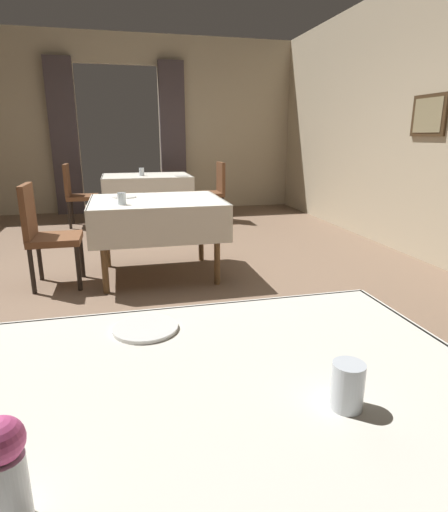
{
  "coord_description": "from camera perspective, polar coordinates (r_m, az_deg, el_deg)",
  "views": [
    {
      "loc": [
        -0.05,
        -3.78,
        1.33
      ],
      "look_at": [
        0.9,
        0.1,
        0.19
      ],
      "focal_mm": 29.59,
      "sensor_mm": 36.0,
      "label": 1
    }
  ],
  "objects": [
    {
      "name": "wall_back",
      "position": [
        7.97,
        -13.97,
        16.86
      ],
      "size": [
        6.4,
        0.27,
        3.0
      ],
      "color": "beige",
      "rests_on": "ground"
    },
    {
      "name": "glass_near_c",
      "position": [
        1.0,
        16.36,
        -16.48
      ],
      "size": [
        0.07,
        0.07,
        0.11
      ],
      "primitive_type": "cylinder",
      "color": "silver",
      "rests_on": "dining_table_near"
    },
    {
      "name": "chair_mid_left",
      "position": [
        4.07,
        -23.07,
        3.15
      ],
      "size": [
        0.44,
        0.44,
        0.93
      ],
      "color": "black",
      "rests_on": "ground"
    },
    {
      "name": "plate_mid_a",
      "position": [
        4.25,
        -13.33,
        7.78
      ],
      "size": [
        0.23,
        0.23,
        0.01
      ],
      "primitive_type": "cylinder",
      "color": "white",
      "rests_on": "dining_table_mid"
    },
    {
      "name": "chair_far_left",
      "position": [
        6.76,
        -19.32,
        8.15
      ],
      "size": [
        0.44,
        0.44,
        0.93
      ],
      "color": "black",
      "rests_on": "ground"
    },
    {
      "name": "glass_far_b",
      "position": [
        6.57,
        -11.07,
        11.12
      ],
      "size": [
        0.07,
        0.07,
        0.12
      ],
      "primitive_type": "cylinder",
      "color": "silver",
      "rests_on": "dining_table_far"
    },
    {
      "name": "glass_mid_b",
      "position": [
        3.79,
        -13.64,
        7.53
      ],
      "size": [
        0.07,
        0.07,
        0.1
      ],
      "primitive_type": "cylinder",
      "color": "silver",
      "rests_on": "dining_table_mid"
    },
    {
      "name": "plate_near_b",
      "position": [
        1.34,
        -10.42,
        -9.53
      ],
      "size": [
        0.2,
        0.2,
        0.01
      ],
      "primitive_type": "cylinder",
      "color": "white",
      "rests_on": "dining_table_near"
    },
    {
      "name": "dining_table_mid",
      "position": [
        4.09,
        -9.08,
        6.09
      ],
      "size": [
        1.23,
        1.03,
        0.75
      ],
      "color": "brown",
      "rests_on": "ground"
    },
    {
      "name": "dining_table_far",
      "position": [
        6.7,
        -10.42,
        9.89
      ],
      "size": [
        1.32,
        1.04,
        0.75
      ],
      "color": "brown",
      "rests_on": "ground"
    },
    {
      "name": "ground",
      "position": [
        4.01,
        -12.28,
        -3.78
      ],
      "size": [
        10.08,
        10.08,
        0.0
      ],
      "primitive_type": "plane",
      "color": "#7A604C"
    },
    {
      "name": "flower_vase_near",
      "position": [
        0.77,
        -27.45,
        -24.23
      ],
      "size": [
        0.07,
        0.07,
        0.19
      ],
      "color": "silver",
      "rests_on": "dining_table_near"
    },
    {
      "name": "chair_far_right",
      "position": [
        6.8,
        -1.42,
        9.07
      ],
      "size": [
        0.44,
        0.44,
        0.93
      ],
      "color": "black",
      "rests_on": "ground"
    },
    {
      "name": "plate_far_a",
      "position": [
        6.39,
        -5.8,
        10.73
      ],
      "size": [
        0.21,
        0.21,
        0.01
      ],
      "primitive_type": "cylinder",
      "color": "white",
      "rests_on": "dining_table_far"
    },
    {
      "name": "dining_table_near",
      "position": [
        1.1,
        -0.34,
        -21.21
      ],
      "size": [
        1.38,
        1.05,
        0.75
      ],
      "color": "brown",
      "rests_on": "ground"
    }
  ]
}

